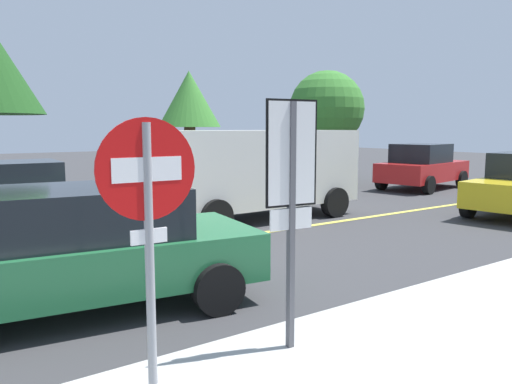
% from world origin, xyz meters
% --- Properties ---
extents(ground_plane, '(80.00, 80.00, 0.00)m').
position_xyz_m(ground_plane, '(0.00, 0.00, 0.00)').
color(ground_plane, '#38383A').
extents(lane_marking_centre, '(28.00, 0.16, 0.01)m').
position_xyz_m(lane_marking_centre, '(3.00, 0.00, 0.01)').
color(lane_marking_centre, '#E0D14C').
extents(stop_sign, '(0.76, 0.07, 2.34)m').
position_xyz_m(stop_sign, '(-1.14, -5.14, 1.60)').
color(stop_sign, gray).
rests_on(stop_sign, ground_plane).
extents(speed_limit_sign, '(0.54, 0.09, 2.52)m').
position_xyz_m(speed_limit_sign, '(0.34, -4.99, 1.76)').
color(speed_limit_sign, '#4C4C51').
rests_on(speed_limit_sign, ground_plane).
extents(white_van, '(5.24, 2.35, 2.20)m').
position_xyz_m(white_van, '(4.38, 1.50, 1.27)').
color(white_van, silver).
rests_on(white_van, ground_plane).
extents(car_red_approaching, '(4.28, 2.62, 1.68)m').
position_xyz_m(car_red_approaching, '(12.99, 3.03, 0.83)').
color(car_red_approaching, red).
rests_on(car_red_approaching, ground_plane).
extents(car_green_mid_road, '(4.73, 2.52, 1.54)m').
position_xyz_m(car_green_mid_road, '(-0.96, -2.43, 0.78)').
color(car_green_mid_road, '#236B3D').
rests_on(car_green_mid_road, ground_plane).
extents(car_silver_near_curb, '(4.40, 2.21, 1.54)m').
position_xyz_m(car_silver_near_curb, '(-1.10, 3.13, 0.78)').
color(car_silver_near_curb, '#B7BABF').
rests_on(car_silver_near_curb, ground_plane).
extents(tree_centre_verge, '(2.02, 2.02, 4.08)m').
position_xyz_m(tree_centre_verge, '(4.88, 5.97, 3.10)').
color(tree_centre_verge, '#513823').
rests_on(tree_centre_verge, ground_plane).
extents(tree_right_verge, '(3.04, 3.04, 4.56)m').
position_xyz_m(tree_right_verge, '(11.36, 6.53, 3.03)').
color(tree_right_verge, '#513823').
rests_on(tree_right_verge, ground_plane).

